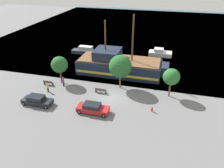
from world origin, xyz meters
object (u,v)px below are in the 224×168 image
at_px(moored_boat_dockside, 160,53).
at_px(bench_promenade_west, 101,90).
at_px(moored_boat_outer, 88,51).
at_px(parked_car_curb_front, 93,108).
at_px(pedestrian_walking_near, 63,81).
at_px(pirate_ship, 119,65).
at_px(pedestrian_walking_far, 48,88).
at_px(fire_hydrant, 152,109).
at_px(bench_promenade_east, 48,83).
at_px(parked_car_curb_mid, 37,100).

relative_size(moored_boat_dockside, bench_promenade_west, 2.76).
bearing_deg(moored_boat_outer, bench_promenade_west, -62.98).
xyz_separation_m(parked_car_curb_front, pedestrian_walking_near, (-7.43, 6.06, 0.17)).
height_order(pirate_ship, pedestrian_walking_far, pirate_ship).
bearing_deg(pirate_ship, bench_promenade_west, -97.30).
height_order(pirate_ship, pedestrian_walking_near, pirate_ship).
bearing_deg(pedestrian_walking_near, bench_promenade_west, -4.92).
relative_size(fire_hydrant, pedestrian_walking_far, 0.50).
xyz_separation_m(bench_promenade_east, pedestrian_walking_far, (1.16, -2.14, 0.33)).
bearing_deg(moored_boat_dockside, pirate_ship, -121.54).
bearing_deg(bench_promenade_east, pirate_ship, 36.78).
distance_m(moored_boat_dockside, fire_hydrant, 22.79).
distance_m(moored_boat_dockside, parked_car_curb_mid, 30.03).
xyz_separation_m(fire_hydrant, bench_promenade_east, (-18.16, 3.36, 0.03)).
distance_m(moored_boat_outer, bench_promenade_east, 16.38).
xyz_separation_m(moored_boat_dockside, parked_car_curb_mid, (-16.18, -25.30, 0.06)).
relative_size(parked_car_curb_mid, fire_hydrant, 5.89).
relative_size(bench_promenade_east, pedestrian_walking_far, 1.12).
distance_m(pirate_ship, pedestrian_walking_far, 13.87).
bearing_deg(pedestrian_walking_near, pirate_ship, 43.79).
bearing_deg(pirate_ship, parked_car_curb_front, -92.01).
bearing_deg(moored_boat_dockside, fire_hydrant, -88.79).
height_order(moored_boat_outer, pedestrian_walking_near, moored_boat_outer).
distance_m(parked_car_curb_front, parked_car_curb_mid, 8.66).
relative_size(bench_promenade_west, pedestrian_walking_near, 1.09).
xyz_separation_m(moored_boat_outer, fire_hydrant, (17.02, -19.70, -0.24)).
height_order(pirate_ship, bench_promenade_west, pirate_ship).
xyz_separation_m(bench_promenade_west, pedestrian_walking_far, (-8.42, -1.91, 0.33)).
xyz_separation_m(pirate_ship, fire_hydrant, (7.53, -11.31, -1.29)).
height_order(parked_car_curb_mid, bench_promenade_east, parked_car_curb_mid).
bearing_deg(moored_boat_dockside, moored_boat_outer, -169.43).
relative_size(pirate_ship, bench_promenade_east, 9.85).
height_order(moored_boat_outer, bench_promenade_east, moored_boat_outer).
bearing_deg(moored_boat_outer, pedestrian_walking_near, -84.34).
xyz_separation_m(moored_boat_outer, bench_promenade_west, (8.45, -16.57, -0.21)).
distance_m(fire_hydrant, pedestrian_walking_far, 17.05).
distance_m(bench_promenade_west, pedestrian_walking_near, 6.90).
distance_m(pirate_ship, moored_boat_dockside, 13.51).
height_order(parked_car_curb_front, pedestrian_walking_near, pedestrian_walking_near).
distance_m(pedestrian_walking_near, pedestrian_walking_far, 2.95).
bearing_deg(parked_car_curb_front, bench_promenade_west, 95.94).
bearing_deg(parked_car_curb_mid, bench_promenade_west, 34.93).
distance_m(parked_car_curb_front, pedestrian_walking_near, 9.60).
bearing_deg(pirate_ship, bench_promenade_east, -143.22).
distance_m(parked_car_curb_front, fire_hydrant, 8.35).
relative_size(parked_car_curb_mid, pedestrian_walking_far, 2.93).
relative_size(pirate_ship, moored_boat_dockside, 3.29).
relative_size(moored_boat_dockside, parked_car_curb_front, 1.14).
xyz_separation_m(pirate_ship, pedestrian_walking_far, (-9.47, -10.09, -0.93)).
bearing_deg(parked_car_curb_front, bench_promenade_east, 150.69).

